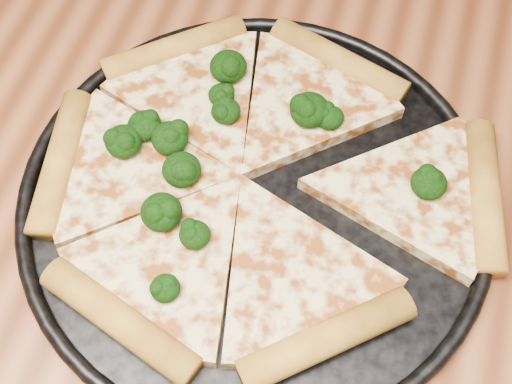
# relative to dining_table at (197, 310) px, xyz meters

# --- Properties ---
(dining_table) EXTENTS (1.20, 0.90, 0.75)m
(dining_table) POSITION_rel_dining_table_xyz_m (0.00, 0.00, 0.00)
(dining_table) COLOR brown
(dining_table) RESTS_ON ground
(pizza_pan) EXTENTS (0.38, 0.38, 0.02)m
(pizza_pan) POSITION_rel_dining_table_xyz_m (0.03, 0.07, 0.10)
(pizza_pan) COLOR black
(pizza_pan) RESTS_ON dining_table
(pizza) EXTENTS (0.38, 0.34, 0.03)m
(pizza) POSITION_rel_dining_table_xyz_m (0.03, 0.08, 0.11)
(pizza) COLOR beige
(pizza) RESTS_ON pizza_pan
(broccoli_florets) EXTENTS (0.27, 0.23, 0.02)m
(broccoli_florets) POSITION_rel_dining_table_xyz_m (-0.00, 0.10, 0.12)
(broccoli_florets) COLOR black
(broccoli_florets) RESTS_ON pizza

